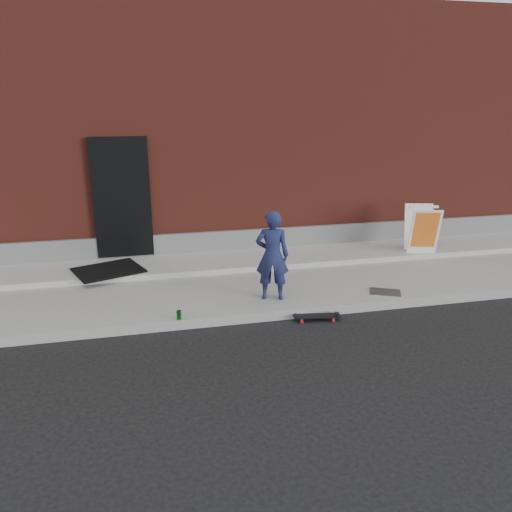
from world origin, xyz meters
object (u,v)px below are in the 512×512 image
object	(u,v)px
child	(272,255)
pizza_sign	(422,229)
skateboard	(317,316)
soda_can	(179,315)

from	to	relation	value
child	pizza_sign	size ratio (longest dim) A/B	1.51
child	skateboard	world-z (taller)	child
skateboard	pizza_sign	distance (m)	3.64
child	pizza_sign	xyz separation A→B (m)	(3.44, 1.46, -0.14)
skateboard	soda_can	xyz separation A→B (m)	(-2.03, 0.17, 0.15)
child	soda_can	xyz separation A→B (m)	(-1.50, -0.47, -0.65)
skateboard	soda_can	world-z (taller)	soda_can
skateboard	pizza_sign	world-z (taller)	pizza_sign
child	soda_can	distance (m)	1.70
child	pizza_sign	bearing A→B (deg)	-142.27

